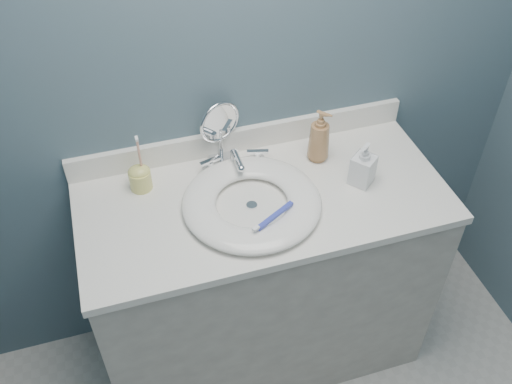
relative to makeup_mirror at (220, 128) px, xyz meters
name	(u,v)px	position (x,y,z in m)	size (l,w,h in m)	color
back_wall	(239,70)	(0.08, 0.03, 0.19)	(2.20, 0.02, 2.40)	slate
vanity_cabinet	(263,282)	(0.08, -0.24, -0.58)	(1.20, 0.55, 0.85)	beige
countertop	(264,200)	(0.08, -0.24, -0.14)	(1.22, 0.57, 0.03)	white
backsplash	(241,139)	(0.08, 0.02, -0.08)	(1.22, 0.02, 0.09)	white
basin	(252,202)	(0.03, -0.27, -0.11)	(0.45, 0.45, 0.04)	white
drain	(252,205)	(0.03, -0.27, -0.12)	(0.04, 0.04, 0.01)	silver
faucet	(235,162)	(0.03, -0.07, -0.10)	(0.25, 0.13, 0.07)	silver
makeup_mirror	(220,128)	(0.00, 0.00, 0.00)	(0.15, 0.09, 0.23)	silver
soap_bottle_amber	(319,136)	(0.32, -0.11, -0.03)	(0.08, 0.08, 0.20)	#A27549
soap_bottle_clear	(364,164)	(0.42, -0.27, -0.05)	(0.07, 0.07, 0.16)	silver
toothbrush_holder	(140,177)	(-0.29, -0.08, -0.08)	(0.07, 0.07, 0.21)	#E0DA70
toothbrush_lying	(274,217)	(0.07, -0.38, -0.08)	(0.16, 0.10, 0.02)	#323FB2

